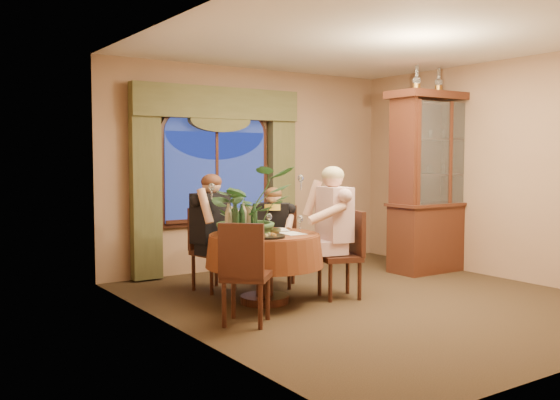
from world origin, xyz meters
TOP-DOWN VIEW (x-y plane):
  - floor at (0.00, 0.00)m, footprint 5.00×5.00m
  - wall_back at (0.00, 2.50)m, footprint 4.50×0.00m
  - wall_right at (2.25, 0.00)m, footprint 0.00×5.00m
  - ceiling at (0.00, 0.00)m, footprint 5.00×5.00m
  - window at (-0.60, 2.43)m, footprint 1.62×0.10m
  - arched_transom at (-0.60, 2.43)m, footprint 1.60×0.06m
  - drapery_left at (-1.63, 2.38)m, footprint 0.38×0.14m
  - drapery_right at (0.43, 2.38)m, footprint 0.38×0.14m
  - swag_valance at (-0.60, 2.35)m, footprint 2.45×0.16m
  - dining_table at (-1.05, 0.53)m, footprint 1.53×1.53m
  - china_cabinet at (1.97, 0.84)m, footprint 1.50×0.59m
  - oil_lamp_left at (1.54, 0.84)m, footprint 0.11×0.11m
  - oil_lamp_center at (1.97, 0.84)m, footprint 0.11×0.11m
  - oil_lamp_right at (2.39, 0.84)m, footprint 0.11×0.11m
  - chair_right at (-0.23, 0.26)m, footprint 0.53×0.53m
  - chair_back_right at (-0.45, 1.17)m, footprint 0.59×0.59m
  - chair_back at (-1.20, 1.38)m, footprint 0.49×0.49m
  - chair_front_left at (-1.64, -0.08)m, footprint 0.59×0.59m
  - person_pink at (-0.23, 0.36)m, footprint 0.58×0.61m
  - person_back at (-1.31, 1.26)m, footprint 0.62×0.59m
  - person_scarf at (-0.52, 1.15)m, footprint 0.59×0.58m
  - stoneware_vase at (-1.14, 0.67)m, footprint 0.15×0.15m
  - centerpiece_plant at (-1.17, 0.65)m, footprint 0.94×1.05m
  - olive_bowl at (-0.98, 0.46)m, footprint 0.17×0.17m
  - cheese_platter at (-1.21, 0.21)m, footprint 0.36×0.36m
  - wine_bottle_0 at (-1.34, 0.50)m, footprint 0.07×0.07m
  - wine_bottle_1 at (-1.19, 0.51)m, footprint 0.07×0.07m
  - wine_bottle_2 at (-1.43, 0.46)m, footprint 0.07×0.07m
  - wine_bottle_3 at (-1.30, 0.72)m, footprint 0.07×0.07m
  - wine_bottle_4 at (-1.27, 0.59)m, footprint 0.07×0.07m
  - wine_bottle_5 at (-1.43, 0.62)m, footprint 0.07×0.07m
  - tasting_paper_0 at (-0.82, 0.34)m, footprint 0.23×0.31m
  - tasting_paper_1 at (-0.75, 0.70)m, footprint 0.31×0.36m
  - wine_glass_person_pink at (-0.64, 0.44)m, footprint 0.07×0.07m
  - wine_glass_person_back at (-1.19, 0.92)m, footprint 0.07×0.07m
  - wine_glass_person_scarf at (-0.78, 0.84)m, footprint 0.07×0.07m

SIDE VIEW (x-z plane):
  - floor at x=0.00m, z-range 0.00..0.00m
  - dining_table at x=-1.05m, z-range 0.00..0.75m
  - chair_right at x=-0.23m, z-range 0.00..0.96m
  - chair_back_right at x=-0.45m, z-range 0.00..0.96m
  - chair_back at x=-1.20m, z-range 0.00..0.96m
  - chair_front_left at x=-1.64m, z-range 0.00..0.96m
  - person_scarf at x=-0.52m, z-range 0.00..1.21m
  - person_back at x=-1.31m, z-range 0.00..1.38m
  - person_pink at x=-0.23m, z-range 0.00..1.47m
  - tasting_paper_0 at x=-0.82m, z-range 0.75..0.76m
  - tasting_paper_1 at x=-0.75m, z-range 0.75..0.76m
  - cheese_platter at x=-1.21m, z-range 0.75..0.77m
  - olive_bowl at x=-0.98m, z-range 0.75..0.80m
  - wine_glass_person_pink at x=-0.64m, z-range 0.75..0.93m
  - wine_glass_person_back at x=-1.19m, z-range 0.75..0.93m
  - wine_glass_person_scarf at x=-0.78m, z-range 0.75..0.93m
  - stoneware_vase at x=-1.14m, z-range 0.75..1.03m
  - wine_bottle_0 at x=-1.34m, z-range 0.75..1.08m
  - wine_bottle_1 at x=-1.19m, z-range 0.75..1.08m
  - wine_bottle_2 at x=-1.43m, z-range 0.75..1.08m
  - wine_bottle_3 at x=-1.30m, z-range 0.75..1.08m
  - wine_bottle_4 at x=-1.27m, z-range 0.75..1.08m
  - wine_bottle_5 at x=-1.43m, z-range 0.75..1.08m
  - drapery_left at x=-1.63m, z-range 0.02..2.34m
  - drapery_right at x=0.43m, z-range 0.02..2.34m
  - china_cabinet at x=1.97m, z-range 0.00..2.43m
  - window at x=-0.60m, z-range 0.64..1.96m
  - centerpiece_plant at x=-1.17m, z-range 0.95..1.77m
  - wall_back at x=0.00m, z-range -0.85..3.65m
  - wall_right at x=2.25m, z-range -1.10..3.90m
  - arched_transom at x=-0.60m, z-range 1.86..2.30m
  - swag_valance at x=-0.60m, z-range 2.07..2.49m
  - oil_lamp_left at x=1.54m, z-range 2.43..2.77m
  - oil_lamp_center at x=1.97m, z-range 2.43..2.77m
  - oil_lamp_right at x=2.39m, z-range 2.43..2.77m
  - ceiling at x=0.00m, z-range 2.80..2.80m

